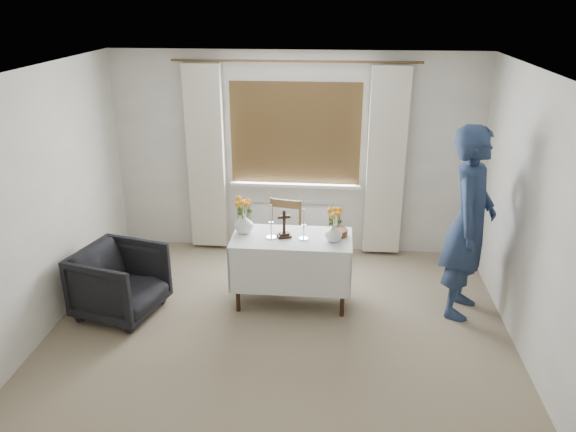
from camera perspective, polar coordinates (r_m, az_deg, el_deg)
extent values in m
plane|color=gray|center=(5.23, -1.52, -14.71)|extent=(5.00, 5.00, 0.00)
cube|color=white|center=(5.95, 0.38, -5.51)|extent=(1.24, 0.64, 0.76)
imported|color=black|center=(6.02, -16.70, -6.42)|extent=(0.96, 0.94, 0.72)
imported|color=navy|center=(5.84, 17.93, -0.69)|extent=(0.70, 0.84, 1.97)
cube|color=white|center=(7.19, 0.67, -1.25)|extent=(1.10, 0.10, 0.60)
imported|color=white|center=(5.88, -4.50, -0.74)|extent=(0.23, 0.23, 0.21)
imported|color=white|center=(5.68, 4.64, -1.68)|extent=(0.19, 0.19, 0.19)
cylinder|color=brown|center=(5.84, 5.17, -1.67)|extent=(0.19, 0.19, 0.07)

